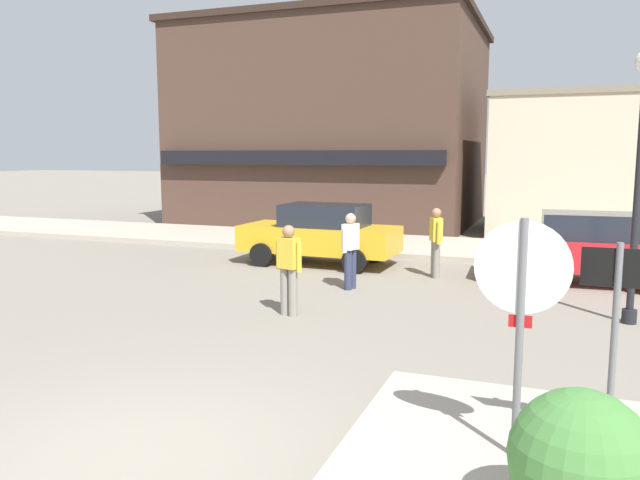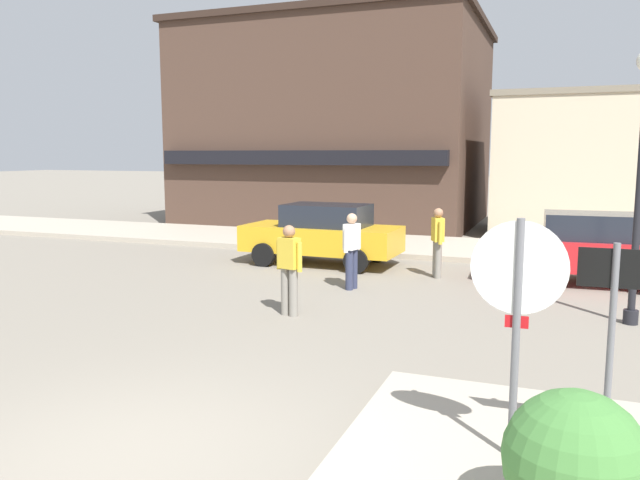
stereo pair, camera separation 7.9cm
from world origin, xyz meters
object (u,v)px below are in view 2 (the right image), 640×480
object	(u,v)px
parked_car_nearest	(323,233)
pedestrian_crossing_near	(438,240)
stop_sign	(517,308)
pedestrian_crossing_far	(289,267)
pedestrian_kerb_side	(352,249)
parked_car_second	(588,247)
one_way_sign	(611,332)

from	to	relation	value
parked_car_nearest	pedestrian_crossing_near	bearing A→B (deg)	-12.48
stop_sign	pedestrian_crossing_far	size ratio (longest dim) A/B	1.43
pedestrian_crossing_far	pedestrian_kerb_side	xyz separation A→B (m)	(0.35, 2.45, 0.00)
parked_car_second	pedestrian_crossing_near	world-z (taller)	pedestrian_crossing_near
one_way_sign	parked_car_nearest	bearing A→B (deg)	123.91
parked_car_nearest	parked_car_second	bearing A→B (deg)	-1.45
parked_car_second	pedestrian_kerb_side	xyz separation A→B (m)	(-4.66, -2.40, 0.06)
one_way_sign	parked_car_second	distance (m)	8.97
pedestrian_kerb_side	pedestrian_crossing_near	bearing A→B (deg)	52.33
parked_car_second	pedestrian_crossing_near	bearing A→B (deg)	-170.75
parked_car_second	pedestrian_crossing_far	bearing A→B (deg)	-135.89
pedestrian_crossing_near	pedestrian_kerb_side	xyz separation A→B (m)	(-1.45, -1.88, 0.00)
parked_car_nearest	pedestrian_crossing_far	distance (m)	5.17
one_way_sign	parked_car_nearest	xyz separation A→B (m)	(-6.13, 9.11, -0.52)
parked_car_second	pedestrian_crossing_near	distance (m)	3.25
parked_car_nearest	pedestrian_crossing_near	xyz separation A→B (m)	(3.08, -0.68, 0.06)
stop_sign	pedestrian_crossing_far	distance (m)	5.96
parked_car_second	pedestrian_kerb_side	distance (m)	5.24
parked_car_second	pedestrian_crossing_far	distance (m)	6.97
stop_sign	pedestrian_crossing_near	xyz separation A→B (m)	(-2.28, 8.63, -0.65)
parked_car_second	pedestrian_kerb_side	world-z (taller)	pedestrian_kerb_side
pedestrian_kerb_side	parked_car_second	bearing A→B (deg)	27.29
parked_car_nearest	one_way_sign	bearing A→B (deg)	-56.09
pedestrian_crossing_near	parked_car_second	bearing A→B (deg)	9.25
parked_car_nearest	pedestrian_kerb_side	distance (m)	3.04
parked_car_second	pedestrian_crossing_near	xyz separation A→B (m)	(-3.21, -0.52, 0.06)
parked_car_nearest	parked_car_second	xyz separation A→B (m)	(6.29, -0.16, 0.00)
pedestrian_crossing_near	parked_car_nearest	bearing A→B (deg)	167.52
one_way_sign	pedestrian_crossing_near	xyz separation A→B (m)	(-3.05, 8.43, -0.46)
pedestrian_crossing_far	stop_sign	bearing A→B (deg)	-46.51
pedestrian_crossing_far	pedestrian_crossing_near	bearing A→B (deg)	67.44
parked_car_second	pedestrian_kerb_side	size ratio (longest dim) A/B	2.53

